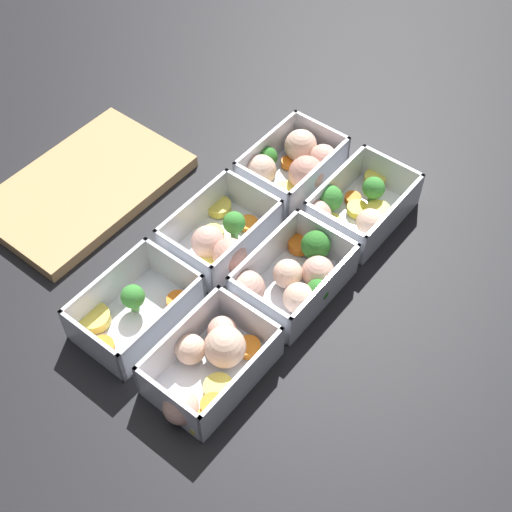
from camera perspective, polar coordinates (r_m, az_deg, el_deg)
ground_plane at (r=0.94m, az=0.00°, el=-0.76°), size 4.00×4.00×0.00m
container_near_left at (r=0.83m, az=-3.66°, el=-8.55°), size 0.16×0.11×0.06m
container_near_center at (r=0.89m, az=2.91°, el=-1.74°), size 0.16×0.12×0.06m
container_near_right at (r=0.98m, az=7.78°, el=3.87°), size 0.17×0.12×0.06m
container_far_left at (r=0.88m, az=-9.69°, el=-4.37°), size 0.15×0.11×0.06m
container_far_center at (r=0.94m, az=-2.87°, el=1.31°), size 0.15×0.13×0.06m
container_far_right at (r=1.03m, az=3.10°, el=7.31°), size 0.15×0.12×0.06m
cutting_board at (r=1.05m, az=-13.50°, el=5.40°), size 0.28×0.18×0.02m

